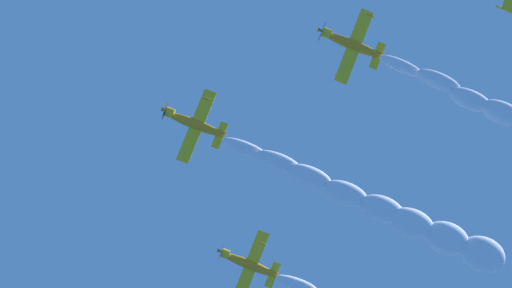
% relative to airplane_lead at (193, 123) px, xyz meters
% --- Properties ---
extents(airplane_lead, '(7.10, 7.44, 4.41)m').
position_rel_airplane_lead_xyz_m(airplane_lead, '(0.00, 0.00, 0.00)').
color(airplane_lead, orange).
extents(airplane_left_wingman, '(7.20, 7.43, 4.06)m').
position_rel_airplane_lead_xyz_m(airplane_left_wingman, '(19.80, -1.21, 0.61)').
color(airplane_left_wingman, orange).
extents(airplane_right_wingman, '(7.16, 7.44, 4.15)m').
position_rel_airplane_lead_xyz_m(airplane_right_wingman, '(-1.31, 18.32, -0.75)').
color(airplane_right_wingman, orange).
extents(smoke_trail_lead, '(26.25, 27.88, 6.68)m').
position_rel_airplane_lead_xyz_m(smoke_trail_lead, '(18.15, 19.66, -2.92)').
color(smoke_trail_lead, white).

